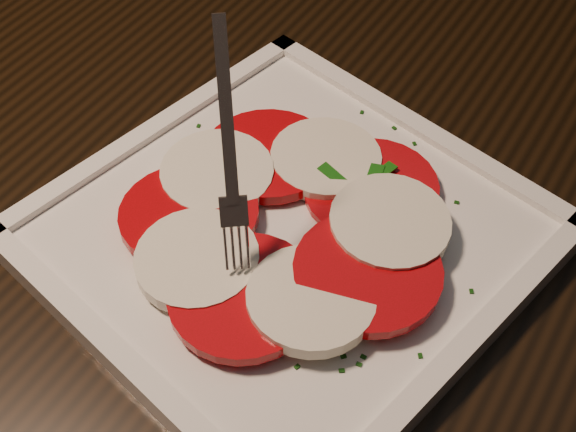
# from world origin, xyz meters

# --- Properties ---
(ground) EXTENTS (6.00, 6.00, 0.00)m
(ground) POSITION_xyz_m (0.00, 0.00, 0.00)
(ground) COLOR black
(ground) RESTS_ON ground
(table) EXTENTS (1.22, 0.83, 0.75)m
(table) POSITION_xyz_m (0.16, -0.29, 0.65)
(table) COLOR black
(table) RESTS_ON ground
(plate) EXTENTS (0.35, 0.35, 0.01)m
(plate) POSITION_xyz_m (0.07, -0.33, 0.76)
(plate) COLOR white
(plate) RESTS_ON table
(caprese_salad) EXTENTS (0.25, 0.25, 0.03)m
(caprese_salad) POSITION_xyz_m (0.07, -0.33, 0.77)
(caprese_salad) COLOR #B9040E
(caprese_salad) RESTS_ON plate
(fork) EXTENTS (0.07, 0.08, 0.14)m
(fork) POSITION_xyz_m (0.04, -0.35, 0.86)
(fork) COLOR white
(fork) RESTS_ON caprese_salad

